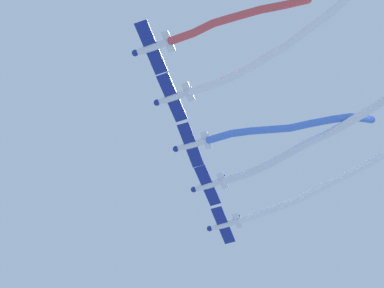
% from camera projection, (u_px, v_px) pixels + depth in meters
% --- Properties ---
extents(airplane_lead, '(4.76, 6.21, 1.53)m').
position_uv_depth(airplane_lead, '(224.00, 225.00, 70.35)').
color(airplane_lead, silver).
extents(smoke_trail_lead, '(21.57, 15.04, 1.34)m').
position_uv_depth(smoke_trail_lead, '(332.00, 179.00, 66.59)').
color(smoke_trail_lead, white).
extents(airplane_left_wing, '(4.76, 6.19, 1.53)m').
position_uv_depth(airplane_left_wing, '(208.00, 185.00, 67.47)').
color(airplane_left_wing, silver).
extents(smoke_trail_left_wing, '(22.32, 15.71, 1.64)m').
position_uv_depth(smoke_trail_left_wing, '(324.00, 132.00, 63.38)').
color(smoke_trail_left_wing, white).
extents(airplane_right_wing, '(4.75, 6.22, 1.53)m').
position_uv_depth(airplane_right_wing, '(191.00, 145.00, 64.08)').
color(airplane_right_wing, silver).
extents(smoke_trail_right_wing, '(19.55, 3.14, 1.82)m').
position_uv_depth(smoke_trail_right_wing, '(290.00, 127.00, 63.15)').
color(smoke_trail_right_wing, '#4C75DB').
extents(airplane_slot, '(4.76, 6.19, 1.53)m').
position_uv_depth(airplane_slot, '(173.00, 97.00, 61.20)').
color(airplane_slot, silver).
extents(smoke_trail_slot, '(18.75, 12.65, 1.58)m').
position_uv_depth(smoke_trail_slot, '(279.00, 45.00, 58.41)').
color(smoke_trail_slot, white).
extents(airplane_trail, '(4.76, 6.20, 1.53)m').
position_uv_depth(airplane_trail, '(152.00, 47.00, 57.81)').
color(airplane_trail, silver).
extents(smoke_trail_trail, '(15.28, 4.11, 3.53)m').
position_uv_depth(smoke_trail_trail, '(239.00, 18.00, 57.53)').
color(smoke_trail_trail, '#DB4C4C').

